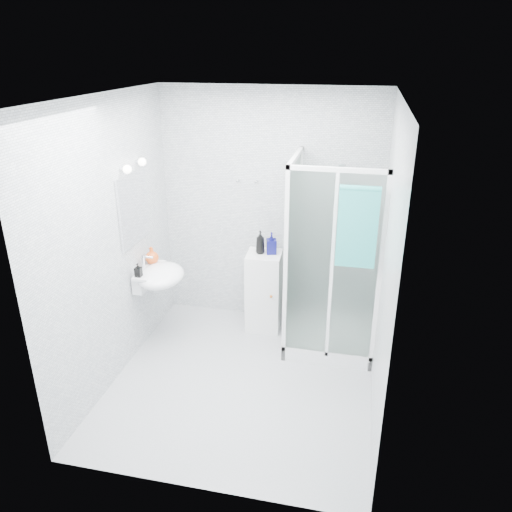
% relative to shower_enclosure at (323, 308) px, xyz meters
% --- Properties ---
extents(room, '(2.40, 2.60, 2.60)m').
position_rel_shower_enclosure_xyz_m(room, '(-0.67, -0.77, 0.85)').
color(room, silver).
rests_on(room, ground).
extents(shower_enclosure, '(0.90, 0.95, 2.00)m').
position_rel_shower_enclosure_xyz_m(shower_enclosure, '(0.00, 0.00, 0.00)').
color(shower_enclosure, white).
rests_on(shower_enclosure, ground).
extents(wall_basin, '(0.46, 0.56, 0.35)m').
position_rel_shower_enclosure_xyz_m(wall_basin, '(-1.66, -0.32, 0.35)').
color(wall_basin, white).
rests_on(wall_basin, ground).
extents(mirror, '(0.02, 0.60, 0.70)m').
position_rel_shower_enclosure_xyz_m(mirror, '(-1.85, -0.32, 1.05)').
color(mirror, white).
rests_on(mirror, room).
extents(vanity_lights, '(0.10, 0.40, 0.08)m').
position_rel_shower_enclosure_xyz_m(vanity_lights, '(-1.80, -0.32, 1.47)').
color(vanity_lights, silver).
rests_on(vanity_lights, room).
extents(wall_hooks, '(0.23, 0.06, 0.03)m').
position_rel_shower_enclosure_xyz_m(wall_hooks, '(-0.92, 0.49, 1.17)').
color(wall_hooks, silver).
rests_on(wall_hooks, room).
extents(storage_cabinet, '(0.39, 0.41, 0.90)m').
position_rel_shower_enclosure_xyz_m(storage_cabinet, '(-0.68, 0.25, 0.00)').
color(storage_cabinet, white).
rests_on(storage_cabinet, ground).
extents(hand_towel, '(0.35, 0.05, 0.74)m').
position_rel_shower_enclosure_xyz_m(hand_towel, '(0.28, -0.40, 1.06)').
color(hand_towel, teal).
rests_on(hand_towel, shower_enclosure).
extents(shampoo_bottle_a, '(0.13, 0.13, 0.25)m').
position_rel_shower_enclosure_xyz_m(shampoo_bottle_a, '(-0.72, 0.26, 0.57)').
color(shampoo_bottle_a, black).
rests_on(shampoo_bottle_a, storage_cabinet).
extents(shampoo_bottle_b, '(0.13, 0.13, 0.23)m').
position_rel_shower_enclosure_xyz_m(shampoo_bottle_b, '(-0.60, 0.28, 0.57)').
color(shampoo_bottle_b, '#0E0E55').
rests_on(shampoo_bottle_b, storage_cabinet).
extents(soap_dispenser_orange, '(0.18, 0.18, 0.18)m').
position_rel_shower_enclosure_xyz_m(soap_dispenser_orange, '(-1.78, -0.17, 0.50)').
color(soap_dispenser_orange, '#CF4C18').
rests_on(soap_dispenser_orange, wall_basin).
extents(soap_dispenser_black, '(0.06, 0.07, 0.14)m').
position_rel_shower_enclosure_xyz_m(soap_dispenser_black, '(-1.78, -0.50, 0.48)').
color(soap_dispenser_black, black).
rests_on(soap_dispenser_black, wall_basin).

